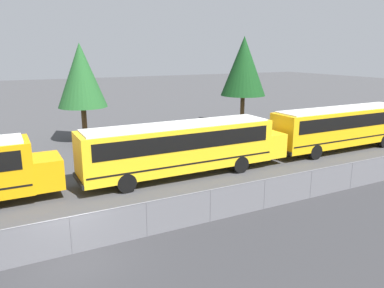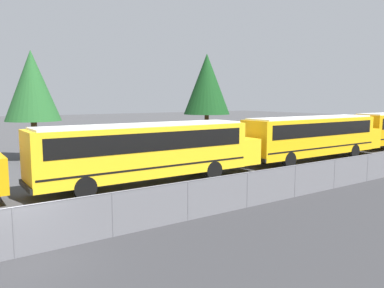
{
  "view_description": "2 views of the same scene",
  "coord_description": "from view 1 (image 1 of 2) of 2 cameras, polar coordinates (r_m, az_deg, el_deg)",
  "views": [
    {
      "loc": [
        -1.91,
        -13.68,
        7.61
      ],
      "look_at": [
        8.25,
        5.85,
        2.16
      ],
      "focal_mm": 35.0,
      "sensor_mm": 36.0,
      "label": 1
    },
    {
      "loc": [
        -1.64,
        -11.68,
        4.7
      ],
      "look_at": [
        10.67,
        6.32,
        2.05
      ],
      "focal_mm": 35.0,
      "sensor_mm": 36.0,
      "label": 2
    }
  ],
  "objects": [
    {
      "name": "tree_3",
      "position": [
        33.18,
        -16.54,
        9.97
      ],
      "size": [
        4.11,
        4.11,
        8.35
      ],
      "color": "#51381E",
      "rests_on": "ground_plane"
    },
    {
      "name": "fence",
      "position": [
        15.4,
        -17.95,
        -13.05
      ],
      "size": [
        98.62,
        0.07,
        1.57
      ],
      "color": "#9EA0A5",
      "rests_on": "ground_plane"
    },
    {
      "name": "school_bus_3",
      "position": [
        23.13,
        -1.27,
        -0.12
      ],
      "size": [
        13.83,
        2.62,
        3.34
      ],
      "color": "yellow",
      "rests_on": "ground_plane"
    },
    {
      "name": "school_bus_4",
      "position": [
        31.92,
        22.18,
        2.76
      ],
      "size": [
        13.83,
        2.62,
        3.34
      ],
      "color": "yellow",
      "rests_on": "ground_plane"
    },
    {
      "name": "tree_2",
      "position": [
        39.7,
        7.88,
        11.65
      ],
      "size": [
        4.63,
        4.63,
        9.16
      ],
      "color": "#51381E",
      "rests_on": "ground_plane"
    },
    {
      "name": "ground_plane",
      "position": [
        15.77,
        -17.73,
        -15.66
      ],
      "size": [
        200.0,
        200.0,
        0.0
      ],
      "primitive_type": "plane",
      "color": "#424244"
    }
  ]
}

